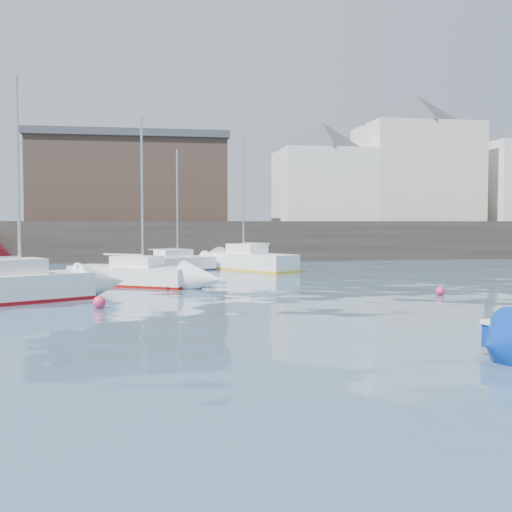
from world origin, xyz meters
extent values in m
plane|color=#2D4760|center=(0.00, 0.00, 0.00)|extent=(220.00, 220.00, 0.00)
cube|color=#28231E|center=(0.00, 35.00, 1.50)|extent=(90.00, 5.00, 3.00)
cube|color=#28231E|center=(0.00, 53.00, 1.40)|extent=(90.00, 32.00, 2.80)
cube|color=beige|center=(20.00, 42.00, 7.30)|extent=(10.00, 8.00, 9.00)
pyramid|color=#3A3D44|center=(20.00, 42.00, 13.20)|extent=(13.36, 13.36, 2.80)
cube|color=white|center=(11.00, 41.50, 6.05)|extent=(8.00, 7.00, 6.50)
pyramid|color=#3A3D44|center=(11.00, 41.50, 10.53)|extent=(11.14, 11.14, 2.45)
cube|color=#3D2D26|center=(-6.00, 43.00, 6.30)|extent=(16.00, 10.00, 7.00)
cube|color=#3A3D44|center=(-6.00, 43.00, 10.10)|extent=(16.40, 10.40, 0.60)
cube|color=white|center=(-9.58, 9.78, 0.51)|extent=(6.36, 4.90, 1.02)
cube|color=maroon|center=(-9.58, 9.78, 0.07)|extent=(6.42, 4.95, 0.14)
cube|color=white|center=(-9.32, 9.93, 1.30)|extent=(2.64, 2.40, 0.57)
cylinder|color=silver|center=(-9.05, 10.09, 4.60)|extent=(0.11, 0.11, 7.15)
cube|color=white|center=(-5.19, 15.50, 0.44)|extent=(5.97, 4.71, 0.88)
cube|color=maroon|center=(-5.19, 15.50, 0.06)|extent=(6.03, 4.76, 0.12)
cube|color=white|center=(-4.94, 15.35, 1.13)|extent=(2.49, 2.29, 0.49)
cylinder|color=silver|center=(-4.69, 15.19, 4.26)|extent=(0.10, 0.10, 6.75)
cube|color=white|center=(1.65, 23.89, 0.51)|extent=(5.20, 6.30, 1.02)
cube|color=yellow|center=(1.65, 23.89, 0.07)|extent=(5.26, 6.36, 0.14)
cube|color=white|center=(1.47, 24.14, 1.31)|extent=(2.48, 2.66, 0.57)
cylinder|color=silver|center=(1.30, 24.40, 4.63)|extent=(0.11, 0.11, 7.20)
cube|color=white|center=(-3.20, 23.86, 0.42)|extent=(5.70, 4.34, 0.83)
cube|color=#0F1A3E|center=(-3.20, 23.86, 0.06)|extent=(5.76, 4.38, 0.11)
cube|color=white|center=(-2.96, 24.00, 1.07)|extent=(2.35, 2.13, 0.46)
cylinder|color=silver|center=(-2.72, 24.14, 4.03)|extent=(0.09, 0.09, 6.40)
sphere|color=#DF2F5D|center=(-6.07, 7.84, 0.00)|extent=(0.43, 0.43, 0.43)
sphere|color=#DF2F5D|center=(7.02, 9.55, 0.00)|extent=(0.37, 0.37, 0.37)
sphere|color=#DF2F5D|center=(-5.06, 15.26, 0.00)|extent=(0.39, 0.39, 0.39)
camera|label=1|loc=(-4.40, -14.28, 2.90)|focal=45.00mm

